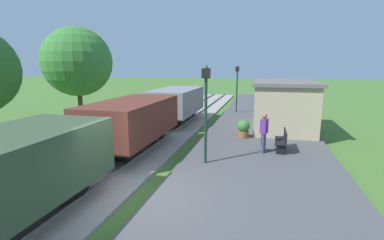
{
  "coord_description": "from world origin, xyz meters",
  "views": [
    {
      "loc": [
        3.22,
        -6.93,
        3.9
      ],
      "look_at": [
        0.28,
        4.59,
        1.59
      ],
      "focal_mm": 26.18,
      "sensor_mm": 36.0,
      "label": 1
    }
  ],
  "objects_px": {
    "freight_train": "(132,123)",
    "tree_trackside_far": "(77,62)",
    "bench_near_hut": "(282,140)",
    "lamp_post_near": "(206,96)",
    "bench_down_platform": "(275,108)",
    "lamp_post_far": "(237,80)",
    "person_waiting": "(264,131)",
    "station_hut": "(283,104)",
    "potted_planter": "(243,128)"
  },
  "relations": [
    {
      "from": "freight_train",
      "to": "tree_trackside_far",
      "type": "height_order",
      "value": "tree_trackside_far"
    },
    {
      "from": "freight_train",
      "to": "bench_near_hut",
      "type": "relative_size",
      "value": 12.93
    },
    {
      "from": "lamp_post_near",
      "to": "bench_down_platform",
      "type": "bearing_deg",
      "value": 76.58
    },
    {
      "from": "bench_near_hut",
      "to": "lamp_post_far",
      "type": "height_order",
      "value": "lamp_post_far"
    },
    {
      "from": "freight_train",
      "to": "person_waiting",
      "type": "bearing_deg",
      "value": 6.5
    },
    {
      "from": "bench_down_platform",
      "to": "station_hut",
      "type": "bearing_deg",
      "value": -86.83
    },
    {
      "from": "bench_down_platform",
      "to": "potted_planter",
      "type": "xyz_separation_m",
      "value": [
        -1.8,
        -8.0,
        0.0
      ]
    },
    {
      "from": "freight_train",
      "to": "station_hut",
      "type": "bearing_deg",
      "value": 41.22
    },
    {
      "from": "freight_train",
      "to": "station_hut",
      "type": "relative_size",
      "value": 3.34
    },
    {
      "from": "bench_near_hut",
      "to": "potted_planter",
      "type": "relative_size",
      "value": 1.64
    },
    {
      "from": "bench_near_hut",
      "to": "bench_down_platform",
      "type": "distance_m",
      "value": 9.88
    },
    {
      "from": "bench_down_platform",
      "to": "lamp_post_near",
      "type": "height_order",
      "value": "lamp_post_near"
    },
    {
      "from": "freight_train",
      "to": "person_waiting",
      "type": "height_order",
      "value": "freight_train"
    },
    {
      "from": "freight_train",
      "to": "tree_trackside_far",
      "type": "distance_m",
      "value": 6.96
    },
    {
      "from": "bench_near_hut",
      "to": "tree_trackside_far",
      "type": "xyz_separation_m",
      "value": [
        -11.78,
        2.46,
        3.4
      ]
    },
    {
      "from": "bench_near_hut",
      "to": "lamp_post_far",
      "type": "relative_size",
      "value": 0.41
    },
    {
      "from": "lamp_post_far",
      "to": "lamp_post_near",
      "type": "bearing_deg",
      "value": -90.0
    },
    {
      "from": "station_hut",
      "to": "lamp_post_far",
      "type": "distance_m",
      "value": 6.1
    },
    {
      "from": "lamp_post_far",
      "to": "bench_near_hut",
      "type": "bearing_deg",
      "value": -73.41
    },
    {
      "from": "station_hut",
      "to": "potted_planter",
      "type": "bearing_deg",
      "value": -125.94
    },
    {
      "from": "lamp_post_far",
      "to": "freight_train",
      "type": "bearing_deg",
      "value": -108.06
    },
    {
      "from": "bench_down_platform",
      "to": "person_waiting",
      "type": "distance_m",
      "value": 10.46
    },
    {
      "from": "person_waiting",
      "to": "potted_planter",
      "type": "distance_m",
      "value": 2.67
    },
    {
      "from": "lamp_post_far",
      "to": "tree_trackside_far",
      "type": "distance_m",
      "value": 11.59
    },
    {
      "from": "potted_planter",
      "to": "lamp_post_near",
      "type": "distance_m",
      "value": 4.88
    },
    {
      "from": "tree_trackside_far",
      "to": "potted_planter",
      "type": "bearing_deg",
      "value": -3.32
    },
    {
      "from": "potted_planter",
      "to": "tree_trackside_far",
      "type": "relative_size",
      "value": 0.15
    },
    {
      "from": "station_hut",
      "to": "lamp_post_far",
      "type": "bearing_deg",
      "value": 122.4
    },
    {
      "from": "freight_train",
      "to": "potted_planter",
      "type": "xyz_separation_m",
      "value": [
        4.71,
        3.08,
        -0.67
      ]
    },
    {
      "from": "lamp_post_far",
      "to": "station_hut",
      "type": "bearing_deg",
      "value": -57.6
    },
    {
      "from": "bench_down_platform",
      "to": "person_waiting",
      "type": "relative_size",
      "value": 0.88
    },
    {
      "from": "bench_near_hut",
      "to": "bench_down_platform",
      "type": "xyz_separation_m",
      "value": [
        0.0,
        9.88,
        0.0
      ]
    },
    {
      "from": "person_waiting",
      "to": "freight_train",
      "type": "bearing_deg",
      "value": 26.31
    },
    {
      "from": "person_waiting",
      "to": "lamp_post_near",
      "type": "bearing_deg",
      "value": 60.65
    },
    {
      "from": "person_waiting",
      "to": "bench_down_platform",
      "type": "bearing_deg",
      "value": -74.55
    },
    {
      "from": "potted_planter",
      "to": "lamp_post_near",
      "type": "bearing_deg",
      "value": -104.72
    },
    {
      "from": "freight_train",
      "to": "lamp_post_near",
      "type": "height_order",
      "value": "lamp_post_near"
    },
    {
      "from": "station_hut",
      "to": "tree_trackside_far",
      "type": "height_order",
      "value": "tree_trackside_far"
    },
    {
      "from": "freight_train",
      "to": "bench_near_hut",
      "type": "xyz_separation_m",
      "value": [
        6.52,
        1.19,
        -0.68
      ]
    },
    {
      "from": "freight_train",
      "to": "lamp_post_far",
      "type": "height_order",
      "value": "lamp_post_far"
    },
    {
      "from": "station_hut",
      "to": "lamp_post_near",
      "type": "height_order",
      "value": "lamp_post_near"
    },
    {
      "from": "person_waiting",
      "to": "lamp_post_near",
      "type": "relative_size",
      "value": 0.46
    },
    {
      "from": "bench_near_hut",
      "to": "person_waiting",
      "type": "relative_size",
      "value": 0.88
    },
    {
      "from": "station_hut",
      "to": "bench_down_platform",
      "type": "bearing_deg",
      "value": 93.17
    },
    {
      "from": "bench_near_hut",
      "to": "station_hut",
      "type": "bearing_deg",
      "value": 86.59
    },
    {
      "from": "freight_train",
      "to": "tree_trackside_far",
      "type": "relative_size",
      "value": 3.14
    },
    {
      "from": "potted_planter",
      "to": "bench_down_platform",
      "type": "bearing_deg",
      "value": 77.29
    },
    {
      "from": "bench_down_platform",
      "to": "lamp_post_far",
      "type": "distance_m",
      "value": 3.59
    },
    {
      "from": "freight_train",
      "to": "bench_down_platform",
      "type": "height_order",
      "value": "freight_train"
    },
    {
      "from": "lamp_post_near",
      "to": "bench_near_hut",
      "type": "bearing_deg",
      "value": 39.17
    }
  ]
}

